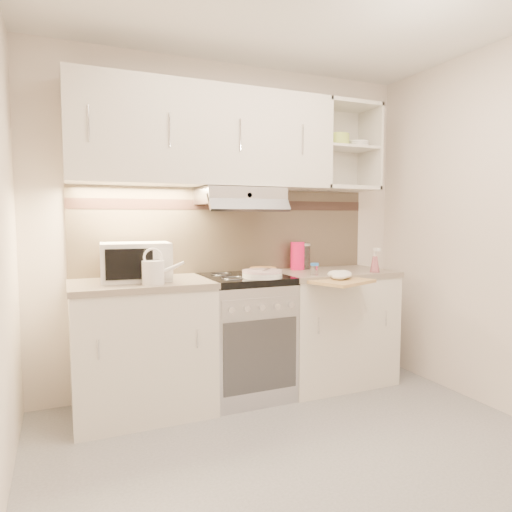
{
  "coord_description": "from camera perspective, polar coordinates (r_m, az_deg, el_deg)",
  "views": [
    {
      "loc": [
        -1.24,
        -1.98,
        1.32
      ],
      "look_at": [
        0.03,
        0.95,
        1.05
      ],
      "focal_mm": 32.0,
      "sensor_mm": 36.0,
      "label": 1
    }
  ],
  "objects": [
    {
      "name": "base_cabinet_right",
      "position": [
        3.77,
        9.36,
        -8.93
      ],
      "size": [
        0.9,
        0.6,
        0.86
      ],
      "primitive_type": "cube",
      "color": "silver",
      "rests_on": "ground"
    },
    {
      "name": "spray_bottle",
      "position": [
        3.64,
        14.65,
        -0.75
      ],
      "size": [
        0.08,
        0.08,
        0.2
      ],
      "rotation": [
        0.0,
        0.0,
        -0.04
      ],
      "color": "pink",
      "rests_on": "worktop_right"
    },
    {
      "name": "worktop_right",
      "position": [
        3.69,
        9.45,
        -2.12
      ],
      "size": [
        0.92,
        0.62,
        0.04
      ],
      "primitive_type": "cube",
      "color": "gray",
      "rests_on": "base_cabinet_right"
    },
    {
      "name": "watering_can",
      "position": [
        2.96,
        -12.57,
        -1.87
      ],
      "size": [
        0.27,
        0.14,
        0.23
      ],
      "rotation": [
        0.0,
        0.0,
        -0.24
      ],
      "color": "white",
      "rests_on": "worktop_left"
    },
    {
      "name": "microwave",
      "position": [
        3.17,
        -14.81,
        -0.68
      ],
      "size": [
        0.48,
        0.37,
        0.25
      ],
      "rotation": [
        0.0,
        0.0,
        -0.08
      ],
      "color": "silver",
      "rests_on": "worktop_left"
    },
    {
      "name": "ground",
      "position": [
        2.68,
        8.31,
        -24.79
      ],
      "size": [
        3.0,
        3.0,
        0.0
      ],
      "primitive_type": "plane",
      "color": "#9B9B9E",
      "rests_on": "ground"
    },
    {
      "name": "dish_towel",
      "position": [
        3.34,
        10.62,
        -2.31
      ],
      "size": [
        0.27,
        0.24,
        0.06
      ],
      "primitive_type": null,
      "rotation": [
        0.0,
        0.0,
        -0.25
      ],
      "color": "beige",
      "rests_on": "cutting_board"
    },
    {
      "name": "spice_jar",
      "position": [
        3.39,
        7.33,
        -1.61
      ],
      "size": [
        0.06,
        0.06,
        0.09
      ],
      "rotation": [
        0.0,
        0.0,
        0.29
      ],
      "color": "silver",
      "rests_on": "worktop_right"
    },
    {
      "name": "worktop_left",
      "position": [
        3.15,
        -14.23,
        -3.41
      ],
      "size": [
        0.92,
        0.62,
        0.04
      ],
      "primitive_type": "cube",
      "color": "gray",
      "rests_on": "base_cabinet_left"
    },
    {
      "name": "glass_jar",
      "position": [
        3.77,
        5.97,
        -0.0
      ],
      "size": [
        0.11,
        0.11,
        0.21
      ],
      "rotation": [
        0.0,
        0.0,
        -0.08
      ],
      "color": "white",
      "rests_on": "worktop_right"
    },
    {
      "name": "cutting_board",
      "position": [
        3.3,
        10.3,
        -3.1
      ],
      "size": [
        0.51,
        0.49,
        0.02
      ],
      "primitive_type": "cube",
      "rotation": [
        0.0,
        0.0,
        0.36
      ],
      "color": "tan",
      "rests_on": "base_cabinet_right"
    },
    {
      "name": "plate_stack",
      "position": [
        3.21,
        0.78,
        -2.25
      ],
      "size": [
        0.28,
        0.28,
        0.06
      ],
      "rotation": [
        0.0,
        0.0,
        0.38
      ],
      "color": "white",
      "rests_on": "electric_range"
    },
    {
      "name": "pink_pitcher",
      "position": [
        3.72,
        5.22,
        0.05
      ],
      "size": [
        0.12,
        0.11,
        0.23
      ],
      "rotation": [
        0.0,
        0.0,
        0.32
      ],
      "color": "#F81055",
      "rests_on": "worktop_right"
    },
    {
      "name": "electric_range",
      "position": [
        3.43,
        -1.41,
        -9.9
      ],
      "size": [
        0.6,
        0.6,
        0.9
      ],
      "color": "#B7B7BC",
      "rests_on": "ground"
    },
    {
      "name": "room_shell",
      "position": [
        2.67,
        4.59,
        11.35
      ],
      "size": [
        3.04,
        2.84,
        2.52
      ],
      "color": "silver",
      "rests_on": "ground"
    },
    {
      "name": "bread_loaf",
      "position": [
        3.42,
        0.88,
        -1.85
      ],
      "size": [
        0.2,
        0.2,
        0.05
      ],
      "primitive_type": "cylinder",
      "color": "#B6784E",
      "rests_on": "electric_range"
    },
    {
      "name": "base_cabinet_left",
      "position": [
        3.24,
        -14.06,
        -11.31
      ],
      "size": [
        0.9,
        0.6,
        0.86
      ],
      "primitive_type": "cube",
      "color": "silver",
      "rests_on": "ground"
    }
  ]
}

